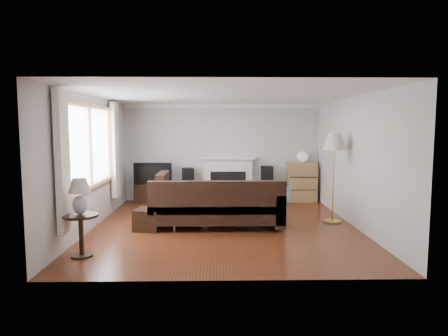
{
  "coord_description": "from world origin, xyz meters",
  "views": [
    {
      "loc": [
        -0.16,
        -7.56,
        1.92
      ],
      "look_at": [
        0.0,
        0.3,
        1.1
      ],
      "focal_mm": 32.0,
      "sensor_mm": 36.0,
      "label": 1
    }
  ],
  "objects_px": {
    "bookshelf": "(302,182)",
    "floor_lamp": "(333,178)",
    "side_table": "(81,236)",
    "sectional_sofa": "(217,204)",
    "coffee_table": "(229,202)",
    "tv_stand": "(154,193)"
  },
  "relations": [
    {
      "from": "floor_lamp",
      "to": "side_table",
      "type": "xyz_separation_m",
      "value": [
        -4.34,
        -2.05,
        -0.58
      ]
    },
    {
      "from": "side_table",
      "to": "tv_stand",
      "type": "bearing_deg",
      "value": 84.58
    },
    {
      "from": "coffee_table",
      "to": "side_table",
      "type": "distance_m",
      "value": 3.95
    },
    {
      "from": "side_table",
      "to": "floor_lamp",
      "type": "bearing_deg",
      "value": 25.36
    },
    {
      "from": "floor_lamp",
      "to": "side_table",
      "type": "distance_m",
      "value": 4.83
    },
    {
      "from": "coffee_table",
      "to": "side_table",
      "type": "relative_size",
      "value": 1.62
    },
    {
      "from": "side_table",
      "to": "sectional_sofa",
      "type": "bearing_deg",
      "value": 40.76
    },
    {
      "from": "tv_stand",
      "to": "side_table",
      "type": "xyz_separation_m",
      "value": [
        -0.41,
        -4.28,
        0.08
      ]
    },
    {
      "from": "bookshelf",
      "to": "sectional_sofa",
      "type": "height_order",
      "value": "bookshelf"
    },
    {
      "from": "sectional_sofa",
      "to": "tv_stand",
      "type": "bearing_deg",
      "value": 122.2
    },
    {
      "from": "sectional_sofa",
      "to": "coffee_table",
      "type": "relative_size",
      "value": 2.64
    },
    {
      "from": "coffee_table",
      "to": "sectional_sofa",
      "type": "bearing_deg",
      "value": -97.03
    },
    {
      "from": "floor_lamp",
      "to": "side_table",
      "type": "height_order",
      "value": "floor_lamp"
    },
    {
      "from": "tv_stand",
      "to": "bookshelf",
      "type": "bearing_deg",
      "value": 0.45
    },
    {
      "from": "side_table",
      "to": "bookshelf",
      "type": "bearing_deg",
      "value": 45.72
    },
    {
      "from": "bookshelf",
      "to": "floor_lamp",
      "type": "relative_size",
      "value": 0.57
    },
    {
      "from": "sectional_sofa",
      "to": "floor_lamp",
      "type": "height_order",
      "value": "floor_lamp"
    },
    {
      "from": "tv_stand",
      "to": "sectional_sofa",
      "type": "xyz_separation_m",
      "value": [
        1.6,
        -2.54,
        0.2
      ]
    },
    {
      "from": "tv_stand",
      "to": "floor_lamp",
      "type": "height_order",
      "value": "floor_lamp"
    },
    {
      "from": "sectional_sofa",
      "to": "coffee_table",
      "type": "xyz_separation_m",
      "value": [
        0.28,
        1.49,
        -0.24
      ]
    },
    {
      "from": "tv_stand",
      "to": "coffee_table",
      "type": "bearing_deg",
      "value": -29.19
    },
    {
      "from": "floor_lamp",
      "to": "side_table",
      "type": "relative_size",
      "value": 2.82
    }
  ]
}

